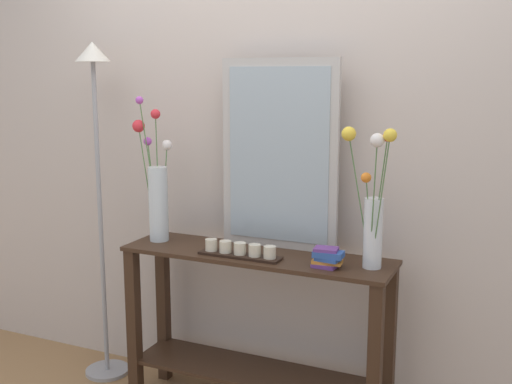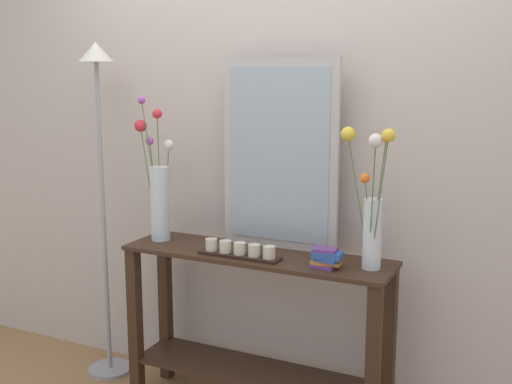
% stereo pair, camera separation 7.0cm
% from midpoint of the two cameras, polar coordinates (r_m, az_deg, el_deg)
% --- Properties ---
extents(wall_back, '(6.40, 0.08, 2.70)m').
position_cam_midpoint_polar(wall_back, '(3.08, 1.60, 5.37)').
color(wall_back, beige).
rests_on(wall_back, ground).
extents(console_table, '(1.29, 0.35, 0.82)m').
position_cam_midpoint_polar(console_table, '(3.02, -0.67, -11.52)').
color(console_table, '#382316').
rests_on(console_table, ground).
extents(mirror_leaning, '(0.58, 0.03, 0.90)m').
position_cam_midpoint_polar(mirror_leaning, '(2.93, 1.44, 3.41)').
color(mirror_leaning, '#B7B2AD').
rests_on(mirror_leaning, console_table).
extents(tall_vase_left, '(0.19, 0.18, 0.71)m').
position_cam_midpoint_polar(tall_vase_left, '(3.14, -9.67, -0.02)').
color(tall_vase_left, silver).
rests_on(tall_vase_left, console_table).
extents(vase_right, '(0.25, 0.18, 0.61)m').
position_cam_midpoint_polar(vase_right, '(2.66, 9.85, -1.56)').
color(vase_right, silver).
rests_on(vase_right, console_table).
extents(candle_tray, '(0.39, 0.09, 0.07)m').
position_cam_midpoint_polar(candle_tray, '(2.85, -2.18, -5.40)').
color(candle_tray, black).
rests_on(candle_tray, console_table).
extents(book_stack, '(0.14, 0.09, 0.09)m').
position_cam_midpoint_polar(book_stack, '(2.71, 5.79, -5.99)').
color(book_stack, '#663884').
rests_on(book_stack, console_table).
extents(floor_lamp, '(0.24, 0.24, 1.80)m').
position_cam_midpoint_polar(floor_lamp, '(3.37, -14.88, 3.17)').
color(floor_lamp, '#9E9EA3').
rests_on(floor_lamp, ground).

